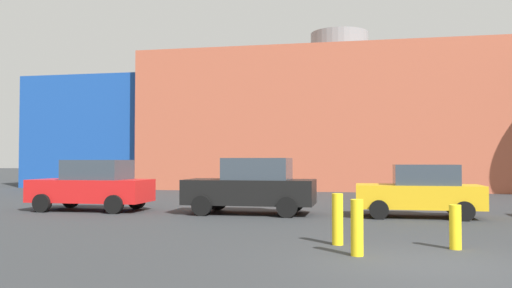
% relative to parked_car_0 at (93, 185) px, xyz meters
% --- Properties ---
extents(ground_plane, '(200.00, 200.00, 0.00)m').
position_rel_parked_car_0_xyz_m(ground_plane, '(10.81, -7.98, -0.92)').
color(ground_plane, '#2D3033').
extents(building_backdrop, '(41.92, 12.82, 10.72)m').
position_rel_parked_car_0_xyz_m(building_backdrop, '(8.14, 19.43, 3.27)').
color(building_backdrop, '#B2563D').
rests_on(building_backdrop, ground_plane).
extents(parked_car_0, '(4.25, 2.08, 1.84)m').
position_rel_parked_car_0_xyz_m(parked_car_0, '(0.00, 0.00, 0.00)').
color(parked_car_0, red).
rests_on(parked_car_0, ground_plane).
extents(parked_car_1, '(4.40, 2.16, 1.91)m').
position_rel_parked_car_0_xyz_m(parked_car_1, '(5.92, -0.00, 0.03)').
color(parked_car_1, black).
rests_on(parked_car_1, ground_plane).
extents(parked_car_2, '(3.91, 1.92, 1.69)m').
position_rel_parked_car_0_xyz_m(parked_car_2, '(11.44, -0.00, -0.07)').
color(parked_car_2, gold).
rests_on(parked_car_2, ground_plane).
extents(bollard_yellow_0, '(0.24, 0.24, 0.91)m').
position_rel_parked_car_0_xyz_m(bollard_yellow_0, '(11.47, -6.20, -0.46)').
color(bollard_yellow_0, yellow).
rests_on(bollard_yellow_0, ground_plane).
extents(bollard_yellow_1, '(0.24, 0.24, 1.11)m').
position_rel_parked_car_0_xyz_m(bollard_yellow_1, '(9.08, -6.09, -0.36)').
color(bollard_yellow_1, yellow).
rests_on(bollard_yellow_1, ground_plane).
extents(bollard_yellow_2, '(0.24, 0.24, 1.08)m').
position_rel_parked_car_0_xyz_m(bollard_yellow_2, '(9.50, -7.35, -0.38)').
color(bollard_yellow_2, yellow).
rests_on(bollard_yellow_2, ground_plane).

